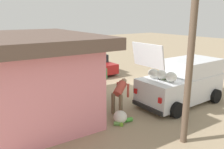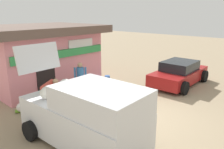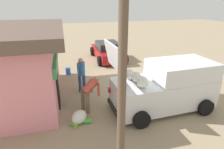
% 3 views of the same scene
% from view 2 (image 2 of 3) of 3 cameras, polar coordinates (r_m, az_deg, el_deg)
% --- Properties ---
extents(ground_plane, '(60.00, 60.00, 0.00)m').
position_cam_2_polar(ground_plane, '(8.75, 8.47, -10.35)').
color(ground_plane, '#9E896B').
extents(storefront_bar, '(6.25, 5.10, 3.15)m').
position_cam_2_polar(storefront_bar, '(12.47, -17.90, 4.92)').
color(storefront_bar, pink).
rests_on(storefront_bar, ground_plane).
extents(delivery_van, '(2.12, 4.16, 2.81)m').
position_cam_2_polar(delivery_van, '(6.57, -6.75, -10.29)').
color(delivery_van, silver).
rests_on(delivery_van, ground_plane).
extents(parked_sedan, '(3.97, 2.09, 1.28)m').
position_cam_2_polar(parked_sedan, '(12.62, 16.75, 0.28)').
color(parked_sedan, maroon).
rests_on(parked_sedan, ground_plane).
extents(vendor_standing, '(0.48, 0.48, 1.64)m').
position_cam_2_polar(vendor_standing, '(10.22, -8.07, -0.74)').
color(vendor_standing, navy).
rests_on(vendor_standing, ground_plane).
extents(customer_bending, '(0.69, 0.80, 1.34)m').
position_cam_2_polar(customer_bending, '(9.20, -16.05, -3.84)').
color(customer_bending, '#726047').
rests_on(customer_bending, ground_plane).
extents(unloaded_banana_pile, '(0.82, 0.81, 0.42)m').
position_cam_2_polar(unloaded_banana_pile, '(9.49, -21.41, -7.89)').
color(unloaded_banana_pile, silver).
rests_on(unloaded_banana_pile, ground_plane).
extents(paint_bucket, '(0.29, 0.29, 0.41)m').
position_cam_2_polar(paint_bucket, '(12.40, -1.21, -1.23)').
color(paint_bucket, blue).
rests_on(paint_bucket, ground_plane).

